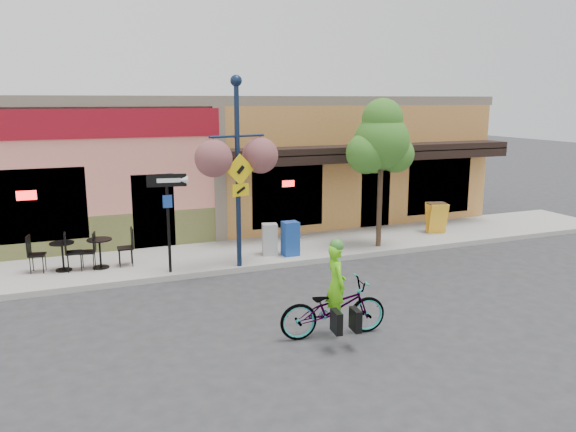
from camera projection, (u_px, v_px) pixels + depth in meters
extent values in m
plane|color=#2D2D30|center=(294.00, 273.00, 14.51)|extent=(90.00, 90.00, 0.00)
cube|color=#9E9B93|center=(268.00, 251.00, 16.31)|extent=(24.00, 3.00, 0.15)
cube|color=#A8A59E|center=(286.00, 264.00, 14.99)|extent=(24.00, 0.12, 0.15)
imported|color=maroon|center=(333.00, 308.00, 10.53)|extent=(2.14, 0.95, 1.09)
imported|color=#68DD17|center=(336.00, 297.00, 10.51)|extent=(0.43, 0.59, 1.53)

